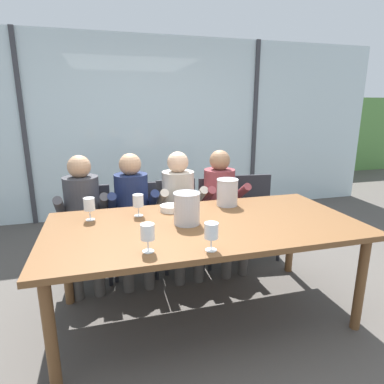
{
  "coord_description": "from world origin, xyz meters",
  "views": [
    {
      "loc": [
        -0.7,
        -2.17,
        1.61
      ],
      "look_at": [
        0.0,
        0.35,
        0.93
      ],
      "focal_mm": 30.36,
      "sensor_mm": 36.0,
      "label": 1
    }
  ],
  "objects_px": {
    "person_charcoal_jacket": "(83,212)",
    "person_navy_polo": "(133,208)",
    "dining_table": "(204,232)",
    "chair_center": "(178,216)",
    "chair_left_of_center": "(136,220)",
    "person_beige_jumper": "(180,204)",
    "person_maroon_top": "(222,201)",
    "chair_near_window_right": "(254,209)",
    "wine_glass_near_bucket": "(211,232)",
    "tasting_bowl": "(170,208)",
    "wine_glass_by_left_taster": "(148,233)",
    "ice_bucket_primary": "(187,208)",
    "wine_glass_by_right_taster": "(138,201)",
    "ice_bucket_secondary": "(227,192)",
    "wine_glass_center_pour": "(89,205)",
    "chair_right_of_center": "(220,213)",
    "chair_near_curtain": "(89,225)"
  },
  "relations": [
    {
      "from": "ice_bucket_secondary",
      "to": "tasting_bowl",
      "type": "relative_size",
      "value": 1.37
    },
    {
      "from": "dining_table",
      "to": "wine_glass_center_pour",
      "type": "height_order",
      "value": "wine_glass_center_pour"
    },
    {
      "from": "chair_left_of_center",
      "to": "person_maroon_top",
      "type": "xyz_separation_m",
      "value": [
        0.87,
        -0.12,
        0.17
      ]
    },
    {
      "from": "tasting_bowl",
      "to": "wine_glass_by_left_taster",
      "type": "relative_size",
      "value": 0.98
    },
    {
      "from": "person_beige_jumper",
      "to": "ice_bucket_secondary",
      "type": "xyz_separation_m",
      "value": [
        0.32,
        -0.45,
        0.22
      ]
    },
    {
      "from": "ice_bucket_primary",
      "to": "ice_bucket_secondary",
      "type": "height_order",
      "value": "ice_bucket_primary"
    },
    {
      "from": "person_maroon_top",
      "to": "wine_glass_by_left_taster",
      "type": "height_order",
      "value": "person_maroon_top"
    },
    {
      "from": "wine_glass_near_bucket",
      "to": "wine_glass_by_right_taster",
      "type": "relative_size",
      "value": 1.0
    },
    {
      "from": "tasting_bowl",
      "to": "chair_near_window_right",
      "type": "bearing_deg",
      "value": 30.47
    },
    {
      "from": "ice_bucket_secondary",
      "to": "wine_glass_by_left_taster",
      "type": "height_order",
      "value": "ice_bucket_secondary"
    },
    {
      "from": "person_beige_jumper",
      "to": "tasting_bowl",
      "type": "distance_m",
      "value": 0.54
    },
    {
      "from": "person_navy_polo",
      "to": "wine_glass_near_bucket",
      "type": "distance_m",
      "value": 1.36
    },
    {
      "from": "dining_table",
      "to": "person_beige_jumper",
      "type": "xyz_separation_m",
      "value": [
        0.01,
        0.83,
        -0.03
      ]
    },
    {
      "from": "dining_table",
      "to": "chair_near_window_right",
      "type": "distance_m",
      "value": 1.36
    },
    {
      "from": "chair_near_window_right",
      "to": "person_maroon_top",
      "type": "bearing_deg",
      "value": -153.16
    },
    {
      "from": "chair_near_window_right",
      "to": "wine_glass_near_bucket",
      "type": "distance_m",
      "value": 1.81
    },
    {
      "from": "ice_bucket_secondary",
      "to": "wine_glass_near_bucket",
      "type": "relative_size",
      "value": 1.35
    },
    {
      "from": "person_charcoal_jacket",
      "to": "wine_glass_by_left_taster",
      "type": "xyz_separation_m",
      "value": [
        0.43,
        -1.21,
        0.21
      ]
    },
    {
      "from": "chair_near_window_right",
      "to": "wine_glass_by_right_taster",
      "type": "height_order",
      "value": "wine_glass_by_right_taster"
    },
    {
      "from": "ice_bucket_primary",
      "to": "tasting_bowl",
      "type": "relative_size",
      "value": 1.39
    },
    {
      "from": "chair_center",
      "to": "chair_near_curtain",
      "type": "bearing_deg",
      "value": -178.01
    },
    {
      "from": "wine_glass_near_bucket",
      "to": "chair_near_window_right",
      "type": "bearing_deg",
      "value": 55.17
    },
    {
      "from": "tasting_bowl",
      "to": "person_navy_polo",
      "type": "bearing_deg",
      "value": 118.93
    },
    {
      "from": "chair_right_of_center",
      "to": "ice_bucket_secondary",
      "type": "distance_m",
      "value": 0.71
    },
    {
      "from": "chair_center",
      "to": "person_maroon_top",
      "type": "height_order",
      "value": "person_maroon_top"
    },
    {
      "from": "wine_glass_by_left_taster",
      "to": "ice_bucket_secondary",
      "type": "bearing_deg",
      "value": 43.6
    },
    {
      "from": "wine_glass_by_right_taster",
      "to": "person_maroon_top",
      "type": "bearing_deg",
      "value": 30.6
    },
    {
      "from": "chair_center",
      "to": "tasting_bowl",
      "type": "height_order",
      "value": "chair_center"
    },
    {
      "from": "dining_table",
      "to": "chair_right_of_center",
      "type": "bearing_deg",
      "value": 63.33
    },
    {
      "from": "chair_left_of_center",
      "to": "ice_bucket_primary",
      "type": "distance_m",
      "value": 1.05
    },
    {
      "from": "chair_left_of_center",
      "to": "wine_glass_center_pour",
      "type": "xyz_separation_m",
      "value": [
        -0.4,
        -0.66,
        0.39
      ]
    },
    {
      "from": "person_beige_jumper",
      "to": "person_maroon_top",
      "type": "bearing_deg",
      "value": -0.77
    },
    {
      "from": "person_navy_polo",
      "to": "ice_bucket_secondary",
      "type": "distance_m",
      "value": 0.93
    },
    {
      "from": "wine_glass_by_right_taster",
      "to": "chair_left_of_center",
      "type": "bearing_deg",
      "value": 86.73
    },
    {
      "from": "ice_bucket_primary",
      "to": "wine_glass_center_pour",
      "type": "relative_size",
      "value": 1.37
    },
    {
      "from": "chair_near_window_right",
      "to": "person_maroon_top",
      "type": "xyz_separation_m",
      "value": [
        -0.45,
        -0.16,
        0.17
      ]
    },
    {
      "from": "chair_near_curtain",
      "to": "person_maroon_top",
      "type": "height_order",
      "value": "person_maroon_top"
    },
    {
      "from": "chair_left_of_center",
      "to": "chair_center",
      "type": "relative_size",
      "value": 1.0
    },
    {
      "from": "person_beige_jumper",
      "to": "wine_glass_by_right_taster",
      "type": "relative_size",
      "value": 6.86
    },
    {
      "from": "ice_bucket_primary",
      "to": "chair_center",
      "type": "bearing_deg",
      "value": 80.85
    },
    {
      "from": "person_maroon_top",
      "to": "wine_glass_by_left_taster",
      "type": "distance_m",
      "value": 1.54
    },
    {
      "from": "chair_right_of_center",
      "to": "wine_glass_center_pour",
      "type": "distance_m",
      "value": 1.51
    },
    {
      "from": "dining_table",
      "to": "chair_center",
      "type": "xyz_separation_m",
      "value": [
        0.03,
        0.99,
        -0.2
      ]
    },
    {
      "from": "chair_right_of_center",
      "to": "chair_center",
      "type": "bearing_deg",
      "value": 178.13
    },
    {
      "from": "person_charcoal_jacket",
      "to": "wine_glass_near_bucket",
      "type": "distance_m",
      "value": 1.54
    },
    {
      "from": "person_charcoal_jacket",
      "to": "person_navy_polo",
      "type": "height_order",
      "value": "same"
    },
    {
      "from": "person_navy_polo",
      "to": "person_beige_jumper",
      "type": "distance_m",
      "value": 0.46
    },
    {
      "from": "dining_table",
      "to": "wine_glass_by_left_taster",
      "type": "height_order",
      "value": "wine_glass_by_left_taster"
    },
    {
      "from": "ice_bucket_primary",
      "to": "wine_glass_near_bucket",
      "type": "height_order",
      "value": "ice_bucket_primary"
    },
    {
      "from": "tasting_bowl",
      "to": "wine_glass_by_left_taster",
      "type": "distance_m",
      "value": 0.79
    }
  ]
}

